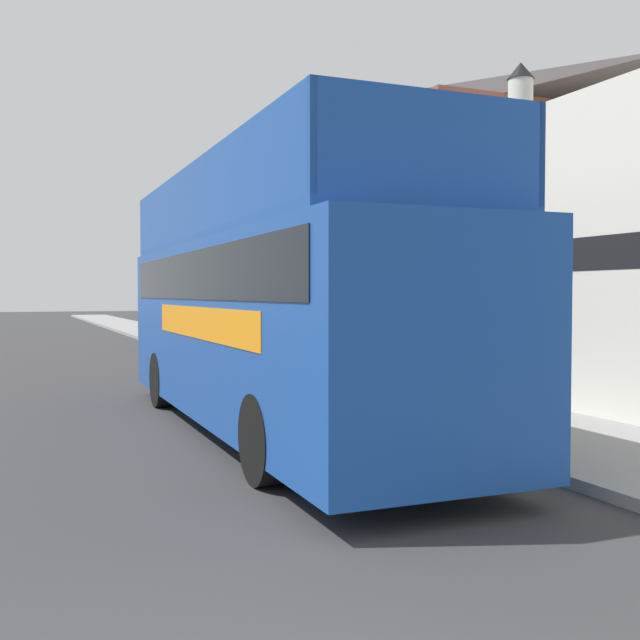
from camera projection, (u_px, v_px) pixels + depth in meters
The scene contains 8 objects.
ground_plane at pixel (30, 366), 22.04m from camera, with size 144.00×144.00×0.00m, color #333335.
sidewalk at pixel (275, 365), 21.84m from camera, with size 3.16×108.00×0.14m.
brick_terrace_rear at pixel (364, 226), 26.66m from camera, with size 6.00×19.58×9.10m.
tour_bus at pixel (271, 311), 11.60m from camera, with size 2.67×10.44×4.06m.
parked_car_ahead_of_bus at pixel (200, 351), 18.91m from camera, with size 1.95×4.32×1.46m.
lamp_post_nearest at pixel (520, 185), 9.71m from camera, with size 0.35×0.35×4.99m.
lamp_post_second at pixel (306, 225), 16.36m from camera, with size 0.35×0.35×5.13m.
lamp_post_third at pixel (218, 261), 23.07m from camera, with size 0.35×0.35×4.31m.
Camera 1 is at (-0.62, -2.59, 2.14)m, focal length 42.00 mm.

